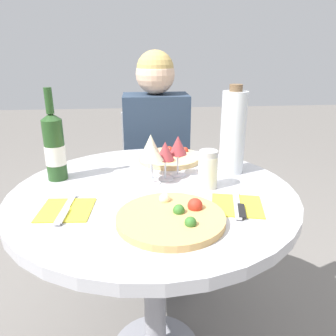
{
  "coord_description": "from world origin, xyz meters",
  "views": [
    {
      "loc": [
        -0.05,
        -1.02,
        1.2
      ],
      "look_at": [
        0.04,
        -0.07,
        0.85
      ],
      "focal_mm": 35.0,
      "sensor_mm": 36.0,
      "label": 1
    }
  ],
  "objects": [
    {
      "name": "wine_glass_front_left",
      "position": [
        -0.0,
        0.05,
        0.86
      ],
      "size": [
        0.08,
        0.08,
        0.15
      ],
      "color": "silver",
      "rests_on": "dining_table"
    },
    {
      "name": "wine_glass_back_right",
      "position": [
        0.1,
        0.12,
        0.86
      ],
      "size": [
        0.07,
        0.07,
        0.15
      ],
      "color": "silver",
      "rests_on": "dining_table"
    },
    {
      "name": "wine_bottle",
      "position": [
        -0.34,
        0.13,
        0.87
      ],
      "size": [
        0.07,
        0.07,
        0.33
      ],
      "color": "#23471E",
      "rests_on": "dining_table"
    },
    {
      "name": "pizza_large",
      "position": [
        0.04,
        -0.22,
        0.76
      ],
      "size": [
        0.3,
        0.3,
        0.05
      ],
      "color": "tan",
      "rests_on": "dining_table"
    },
    {
      "name": "place_setting_left",
      "position": [
        -0.26,
        -0.13,
        0.75
      ],
      "size": [
        0.16,
        0.19,
        0.01
      ],
      "color": "yellow",
      "rests_on": "dining_table"
    },
    {
      "name": "tall_carafe",
      "position": [
        0.31,
        0.14,
        0.9
      ],
      "size": [
        0.09,
        0.09,
        0.33
      ],
      "color": "silver",
      "rests_on": "dining_table"
    },
    {
      "name": "chair_behind_diner",
      "position": [
        0.05,
        0.78,
        0.42
      ],
      "size": [
        0.38,
        0.38,
        0.85
      ],
      "rotation": [
        0.0,
        0.0,
        3.14
      ],
      "color": "silver",
      "rests_on": "ground_plane"
    },
    {
      "name": "sugar_shaker",
      "position": [
        0.19,
        0.0,
        0.81
      ],
      "size": [
        0.07,
        0.07,
        0.13
      ],
      "color": "silver",
      "rests_on": "dining_table"
    },
    {
      "name": "seated_diner",
      "position": [
        0.05,
        0.64,
        0.55
      ],
      "size": [
        0.34,
        0.44,
        1.19
      ],
      "rotation": [
        0.0,
        0.0,
        3.14
      ],
      "color": "#28384C",
      "rests_on": "ground_plane"
    },
    {
      "name": "wine_glass_back_left",
      "position": [
        -0.0,
        0.12,
        0.87
      ],
      "size": [
        0.07,
        0.07,
        0.16
      ],
      "color": "silver",
      "rests_on": "dining_table"
    },
    {
      "name": "dining_table",
      "position": [
        0.0,
        0.0,
        0.63
      ],
      "size": [
        0.96,
        0.96,
        0.75
      ],
      "color": "gray",
      "rests_on": "ground_plane"
    },
    {
      "name": "pizza_small_far",
      "position": [
        0.08,
        0.29,
        0.76
      ],
      "size": [
        0.26,
        0.26,
        0.05
      ],
      "color": "#E5C17F",
      "rests_on": "dining_table"
    },
    {
      "name": "wine_glass_center",
      "position": [
        0.05,
        0.09,
        0.85
      ],
      "size": [
        0.07,
        0.07,
        0.14
      ],
      "color": "silver",
      "rests_on": "dining_table"
    },
    {
      "name": "place_setting_right",
      "position": [
        0.25,
        -0.15,
        0.75
      ],
      "size": [
        0.18,
        0.19,
        0.01
      ],
      "color": "yellow",
      "rests_on": "dining_table"
    }
  ]
}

